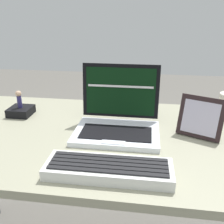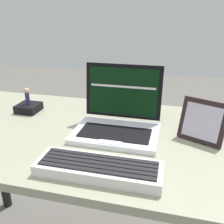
% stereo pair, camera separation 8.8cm
% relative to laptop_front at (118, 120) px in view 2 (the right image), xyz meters
% --- Properties ---
extents(desk, '(1.54, 0.68, 0.74)m').
position_rel_laptop_front_xyz_m(desk, '(-0.06, -0.02, -0.14)').
color(desk, gray).
rests_on(desk, ground).
extents(laptop_front, '(0.30, 0.23, 0.23)m').
position_rel_laptop_front_xyz_m(laptop_front, '(0.00, 0.00, 0.00)').
color(laptop_front, silver).
rests_on(laptop_front, desk).
extents(external_keyboard, '(0.34, 0.11, 0.04)m').
position_rel_laptop_front_xyz_m(external_keyboard, '(0.01, -0.26, -0.03)').
color(external_keyboard, silver).
rests_on(external_keyboard, desk).
extents(photo_frame, '(0.15, 0.10, 0.14)m').
position_rel_laptop_front_xyz_m(photo_frame, '(0.28, 0.00, 0.02)').
color(photo_frame, black).
rests_on(photo_frame, desk).
extents(figurine_stand, '(0.09, 0.09, 0.03)m').
position_rel_laptop_front_xyz_m(figurine_stand, '(-0.42, 0.10, -0.03)').
color(figurine_stand, black).
rests_on(figurine_stand, desk).
extents(figurine, '(0.02, 0.02, 0.07)m').
position_rel_laptop_front_xyz_m(figurine, '(-0.42, 0.10, 0.03)').
color(figurine, navy).
rests_on(figurine, figurine_stand).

